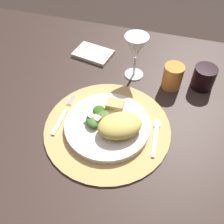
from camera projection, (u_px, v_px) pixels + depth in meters
ground_plane at (103, 195)px, 1.40m from camera, size 6.00×6.00×0.00m
dining_table at (98, 126)px, 0.94m from camera, size 1.32×0.92×0.73m
placemat at (107, 128)px, 0.78m from camera, size 0.38×0.38×0.01m
dinner_plate at (107, 125)px, 0.77m from camera, size 0.25×0.25×0.02m
pasta_serving at (120, 126)px, 0.73m from camera, size 0.16×0.15×0.05m
salad_greens at (97, 117)px, 0.77m from camera, size 0.08×0.11×0.03m
bread_piece at (115, 105)px, 0.80m from camera, size 0.05×0.04×0.02m
fork at (63, 116)px, 0.80m from camera, size 0.01×0.17×0.00m
spoon at (156, 131)px, 0.77m from camera, size 0.02×0.14×0.01m
napkin at (93, 54)px, 1.01m from camera, size 0.16×0.12×0.01m
wine_glass at (136, 48)px, 0.86m from camera, size 0.08×0.08×0.16m
amber_tumbler at (173, 77)px, 0.87m from camera, size 0.07×0.07×0.09m
dark_tumbler at (204, 77)px, 0.87m from camera, size 0.08×0.08×0.08m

